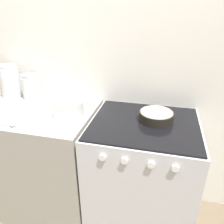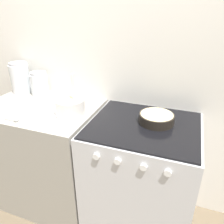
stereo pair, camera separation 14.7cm
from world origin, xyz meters
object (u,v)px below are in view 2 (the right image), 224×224
stove (140,178)px  baking_pan (156,118)px  mixing_bowl (70,106)px  storage_jar_middle (40,85)px  storage_jar_left (21,80)px

stove → baking_pan: bearing=35.1°
mixing_bowl → baking_pan: mixing_bowl is taller
baking_pan → storage_jar_middle: bearing=170.8°
mixing_bowl → storage_jar_left: (-0.64, 0.26, 0.04)m
stove → storage_jar_middle: (-0.96, 0.22, 0.54)m
storage_jar_left → storage_jar_middle: bearing=-0.0°
baking_pan → storage_jar_left: storage_jar_left is taller
storage_jar_left → storage_jar_middle: storage_jar_left is taller
stove → baking_pan: size_ratio=3.95×
mixing_bowl → storage_jar_middle: (-0.44, 0.26, 0.02)m
storage_jar_left → storage_jar_middle: (0.19, -0.00, -0.03)m
stove → storage_jar_left: 1.31m
baking_pan → storage_jar_left: bearing=172.3°
storage_jar_middle → stove: bearing=-12.6°
mixing_bowl → stove: bearing=4.8°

